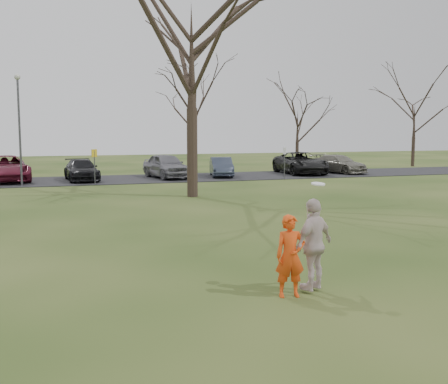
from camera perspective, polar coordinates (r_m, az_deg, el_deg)
The scene contains 15 objects.
ground at distance 11.19m, azimuth 6.47°, elevation -9.91°, with size 120.00×120.00×0.00m, color #1E380F.
parking_strip at distance 35.18m, azimuth -10.68°, elevation 1.34°, with size 62.00×6.50×0.04m, color black.
player_defender at distance 10.34m, azimuth 7.05°, elevation -6.77°, with size 0.58×0.38×1.58m, color #E84513.
car_2 at distance 35.50m, azimuth -22.21°, elevation 2.33°, with size 2.63×5.70×1.58m, color maroon.
car_3 at distance 34.67m, azimuth -14.90°, elevation 2.28°, with size 1.84×4.53×1.32m, color black.
car_4 at distance 35.51m, azimuth -6.15°, elevation 2.80°, with size 1.90×4.73×1.61m, color slate.
car_5 at distance 36.46m, azimuth -0.29°, elevation 2.68°, with size 1.37×3.93×1.29m, color #343D4F.
car_6 at distance 39.11m, azimuth 8.14°, elevation 3.08°, with size 2.58×5.60×1.56m, color black.
car_7 at distance 40.34m, azimuth 12.10°, elevation 2.94°, with size 1.86×4.57×1.33m, color gray.
catching_play at distance 10.67m, azimuth 9.53°, elevation -5.47°, with size 1.14×0.88×2.10m.
lamp_post at distance 32.29m, azimuth -20.95°, elevation 7.58°, with size 0.34×0.34×6.27m.
sign_yellow at distance 31.89m, azimuth -13.60°, elevation 3.31°, with size 0.35×0.35×2.08m.
sign_white at distance 34.94m, azimuth 6.45°, elevation 3.73°, with size 0.35×0.35×2.08m.
big_tree at distance 25.87m, azimuth -3.47°, elevation 15.09°, with size 9.00×9.00×14.00m, color #352821, non-canonical shape.
small_tree_row at distance 40.79m, azimuth -5.56°, elevation 7.58°, with size 55.00×5.90×8.50m.
Camera 1 is at (-4.49, -9.75, 3.17)m, focal length 43.03 mm.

